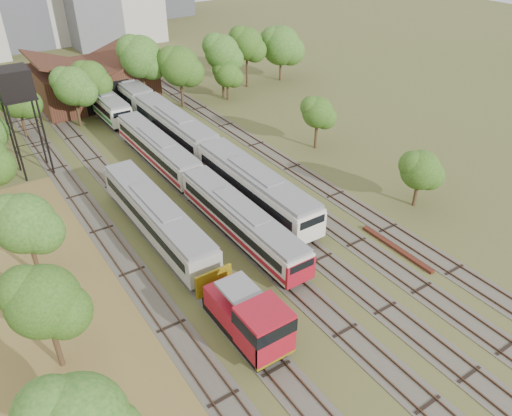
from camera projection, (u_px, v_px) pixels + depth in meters
ground at (399, 348)px, 33.91m from camera, size 240.00×240.00×0.00m
dry_grass_patch at (101, 390)px, 31.00m from camera, size 14.00×60.00×0.04m
tracks at (209, 194)px, 51.08m from camera, size 24.60×80.00×0.19m
railcar_red_set at (194, 181)px, 49.87m from camera, size 2.73×34.58×3.36m
railcar_green_set at (175, 128)px, 60.30m from camera, size 3.19×52.08×3.94m
railcar_rear at (101, 101)px, 68.94m from camera, size 2.79×16.08×3.44m
shunter_locomotive at (250, 319)px, 33.45m from camera, size 3.07×8.13×4.02m
old_grey_coach at (157, 217)px, 43.93m from camera, size 2.93×18.00×3.62m
water_tower at (15, 86)px, 50.02m from camera, size 3.35×3.35×11.57m
rail_pile_far at (397, 248)px, 43.16m from camera, size 0.49×7.81×0.25m
maintenance_shed at (95, 82)px, 72.48m from camera, size 16.45×11.55×7.58m
tree_band_left at (19, 240)px, 34.77m from camera, size 6.68×56.46×8.67m
tree_band_far at (167, 63)px, 69.72m from camera, size 50.63×9.22×9.87m
tree_band_right at (307, 112)px, 59.41m from camera, size 4.10×39.50×6.38m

